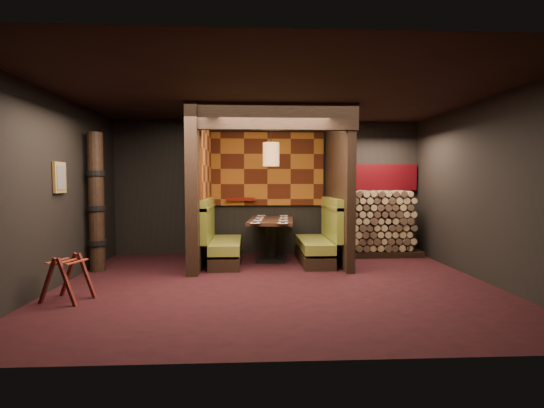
{
  "coord_description": "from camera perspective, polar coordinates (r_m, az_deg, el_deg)",
  "views": [
    {
      "loc": [
        -0.4,
        -6.35,
        1.58
      ],
      "look_at": [
        0.0,
        1.3,
        1.15
      ],
      "focal_mm": 28.0,
      "sensor_mm": 36.0,
      "label": 1
    }
  ],
  "objects": [
    {
      "name": "floor",
      "position": [
        6.56,
        0.61,
        -10.82
      ],
      "size": [
        6.5,
        5.5,
        0.02
      ],
      "primitive_type": "cube",
      "color": "black",
      "rests_on": "ground"
    },
    {
      "name": "ceiling",
      "position": [
        6.49,
        0.62,
        14.59
      ],
      "size": [
        6.5,
        5.5,
        0.02
      ],
      "primitive_type": "cube",
      "color": "black",
      "rests_on": "ground"
    },
    {
      "name": "wall_back",
      "position": [
        9.12,
        -0.48,
        2.24
      ],
      "size": [
        6.5,
        0.02,
        2.85
      ],
      "primitive_type": "cube",
      "color": "black",
      "rests_on": "ground"
    },
    {
      "name": "wall_front",
      "position": [
        3.61,
        3.37,
        0.76
      ],
      "size": [
        6.5,
        0.02,
        2.85
      ],
      "primitive_type": "cube",
      "color": "black",
      "rests_on": "ground"
    },
    {
      "name": "wall_left",
      "position": [
        6.96,
        -27.25,
        1.58
      ],
      "size": [
        0.02,
        5.5,
        2.85
      ],
      "primitive_type": "cube",
      "color": "black",
      "rests_on": "ground"
    },
    {
      "name": "wall_right",
      "position": [
        7.33,
        26.98,
        1.65
      ],
      "size": [
        0.02,
        5.5,
        2.85
      ],
      "primitive_type": "cube",
      "color": "black",
      "rests_on": "ground"
    },
    {
      "name": "partition_left",
      "position": [
        8.06,
        -9.77,
        2.06
      ],
      "size": [
        0.2,
        2.2,
        2.85
      ],
      "primitive_type": "cube",
      "color": "black",
      "rests_on": "floor"
    },
    {
      "name": "partition_right",
      "position": [
        8.23,
        8.94,
        2.09
      ],
      "size": [
        0.15,
        2.1,
        2.85
      ],
      "primitive_type": "cube",
      "color": "black",
      "rests_on": "floor"
    },
    {
      "name": "header_beam",
      "position": [
        7.14,
        0.05,
        11.68
      ],
      "size": [
        2.85,
        0.18,
        0.44
      ],
      "primitive_type": "cube",
      "color": "black",
      "rests_on": "partition_left"
    },
    {
      "name": "tapa_back_panel",
      "position": [
        9.07,
        -0.63,
        4.73
      ],
      "size": [
        2.4,
        0.06,
        1.55
      ],
      "primitive_type": "cube",
      "color": "brown",
      "rests_on": "wall_back"
    },
    {
      "name": "tapa_side_panel",
      "position": [
        8.22,
        -8.82,
        5.06
      ],
      "size": [
        0.04,
        1.85,
        1.45
      ],
      "primitive_type": "cube",
      "color": "brown",
      "rests_on": "partition_left"
    },
    {
      "name": "lacquer_shelf",
      "position": [
        9.01,
        -4.26,
        0.66
      ],
      "size": [
        0.6,
        0.12,
        0.07
      ],
      "primitive_type": "cube",
      "color": "#5C120B",
      "rests_on": "wall_back"
    },
    {
      "name": "booth_bench_left",
      "position": [
        8.1,
        -6.96,
        -5.18
      ],
      "size": [
        0.68,
        1.6,
        1.14
      ],
      "color": "black",
      "rests_on": "floor"
    },
    {
      "name": "booth_bench_right",
      "position": [
        8.19,
        6.42,
        -5.09
      ],
      "size": [
        0.68,
        1.6,
        1.14
      ],
      "color": "black",
      "rests_on": "floor"
    },
    {
      "name": "dining_table",
      "position": [
        8.29,
        -0.14,
        -3.69
      ],
      "size": [
        0.99,
        1.63,
        0.82
      ],
      "color": "black",
      "rests_on": "floor"
    },
    {
      "name": "place_settings",
      "position": [
        8.27,
        -0.14,
        -1.99
      ],
      "size": [
        0.82,
        1.82,
        0.03
      ],
      "color": "white",
      "rests_on": "dining_table"
    },
    {
      "name": "pendant_lamp",
      "position": [
        8.2,
        -0.13,
        6.69
      ],
      "size": [
        0.31,
        0.31,
        1.0
      ],
      "color": "#A6733B",
      "rests_on": "ceiling"
    },
    {
      "name": "framed_picture",
      "position": [
        7.04,
        -26.63,
        3.2
      ],
      "size": [
        0.05,
        0.36,
        0.46
      ],
      "color": "olive",
      "rests_on": "wall_left"
    },
    {
      "name": "luggage_rack",
      "position": [
        6.23,
        -25.78,
        -8.78
      ],
      "size": [
        0.69,
        0.57,
        0.64
      ],
      "color": "#461210",
      "rests_on": "floor"
    },
    {
      "name": "totem_column",
      "position": [
        7.91,
        -22.55,
        0.12
      ],
      "size": [
        0.31,
        0.31,
        2.4
      ],
      "color": "black",
      "rests_on": "floor"
    },
    {
      "name": "firewood_stack",
      "position": [
        9.15,
        14.1,
        -2.53
      ],
      "size": [
        1.73,
        0.7,
        1.36
      ],
      "color": "black",
      "rests_on": "floor"
    },
    {
      "name": "mosaic_header",
      "position": [
        9.42,
        13.59,
        3.5
      ],
      "size": [
        1.83,
        0.1,
        0.56
      ],
      "primitive_type": "cube",
      "color": "#670810",
      "rests_on": "wall_back"
    },
    {
      "name": "bay_front_post",
      "position": [
        8.5,
        9.17,
        2.13
      ],
      "size": [
        0.08,
        0.08,
        2.85
      ],
      "primitive_type": "cube",
      "color": "black",
      "rests_on": "floor"
    }
  ]
}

